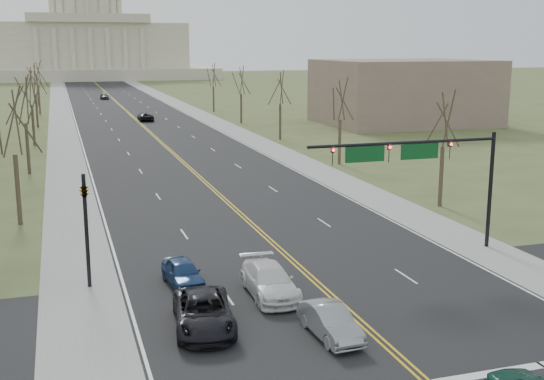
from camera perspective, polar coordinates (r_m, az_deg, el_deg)
ground at (r=27.71m, az=11.90°, el=-14.67°), size 600.00×600.00×0.00m
road at (r=132.58m, az=-12.06°, el=6.46°), size 20.00×380.00×0.01m
cross_road at (r=32.57m, az=6.68°, el=-10.29°), size 120.00×14.00×0.01m
sidewalk_left at (r=131.98m, az=-17.28°, el=6.17°), size 4.00×380.00×0.03m
sidewalk_right at (r=134.25m, az=-6.93°, el=6.71°), size 4.00×380.00×0.03m
center_line at (r=132.58m, az=-12.06°, el=6.47°), size 0.42×380.00×0.01m
edge_line_left at (r=132.01m, az=-16.32°, el=6.23°), size 0.15×380.00×0.01m
edge_line_right at (r=133.86m, az=-7.86°, el=6.67°), size 0.15×380.00×0.01m
stop_bar at (r=29.60m, az=21.60°, el=-13.46°), size 9.50×0.50×0.01m
capitol at (r=271.61m, az=-15.18°, el=12.05°), size 90.00×60.00×50.00m
signal_mast at (r=40.76m, az=12.16°, el=2.50°), size 12.12×0.44×7.20m
signal_left at (r=35.97m, az=-15.32°, el=-2.25°), size 0.32×0.36×6.00m
tree_r_0 at (r=53.68m, az=14.19°, el=5.50°), size 3.74×3.74×8.50m
tree_l_0 at (r=49.79m, az=-20.87°, el=5.05°), size 3.96×3.96×9.00m
tree_r_1 at (r=71.40m, az=5.75°, el=7.35°), size 3.74×3.74×8.50m
tree_l_1 at (r=69.68m, az=-20.02°, el=6.90°), size 3.96×3.96×9.00m
tree_r_2 at (r=90.08m, az=0.69°, el=8.38°), size 3.74×3.74×8.50m
tree_l_2 at (r=89.62m, az=-19.54°, el=7.92°), size 3.96×3.96×9.00m
tree_r_3 at (r=109.23m, az=-2.62°, el=9.01°), size 3.74×3.74×8.50m
tree_l_3 at (r=109.58m, az=-19.24°, el=8.58°), size 3.96×3.96×9.00m
tree_r_4 at (r=128.63m, az=-4.95°, el=9.44°), size 3.74×3.74×8.50m
tree_l_4 at (r=129.55m, az=-19.03°, el=9.03°), size 3.96×3.96×9.00m
bldg_right_mass at (r=110.92m, az=10.94°, el=8.05°), size 25.00×20.00×10.00m
car_sb_inner_lead at (r=29.90m, az=4.90°, el=-10.92°), size 1.66×4.20×1.36m
car_sb_outer_lead at (r=30.69m, az=-5.75°, el=-10.15°), size 3.17×5.74×1.52m
car_sb_inner_second at (r=34.36m, az=-0.21°, el=-7.61°), size 2.26×5.32×1.53m
car_sb_outer_second at (r=36.04m, az=-7.47°, el=-6.88°), size 1.95×4.18×1.38m
car_far_nb at (r=115.04m, az=-10.54°, el=6.07°), size 2.50×5.16×1.41m
car_far_sb at (r=162.88m, az=-13.85°, el=7.64°), size 1.93×4.47×1.50m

